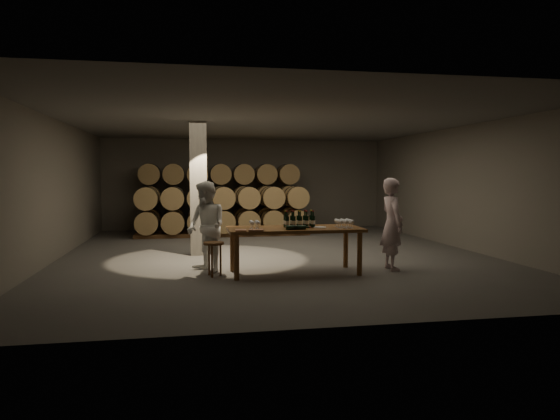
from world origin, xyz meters
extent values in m
plane|color=#53514E|center=(0.00, 0.00, 0.00)|extent=(12.00, 12.00, 0.00)
plane|color=#605E59|center=(0.00, 0.00, 3.20)|extent=(12.00, 12.00, 0.00)
plane|color=slate|center=(0.00, 6.00, 1.60)|extent=(10.00, 0.00, 10.00)
plane|color=slate|center=(0.00, -6.00, 1.60)|extent=(10.00, 0.00, 10.00)
plane|color=slate|center=(-5.00, 0.00, 1.60)|extent=(0.00, 12.00, 12.00)
plane|color=slate|center=(5.00, 0.00, 1.60)|extent=(0.00, 12.00, 12.00)
cube|color=slate|center=(-1.80, 0.20, 1.60)|extent=(0.40, 0.40, 3.20)
cylinder|color=brown|center=(-1.18, -2.93, 0.42)|extent=(0.10, 0.10, 0.84)
cylinder|color=brown|center=(1.18, -2.93, 0.42)|extent=(0.10, 0.10, 0.84)
cylinder|color=brown|center=(-1.18, -2.07, 0.42)|extent=(0.10, 0.10, 0.84)
cylinder|color=brown|center=(1.18, -2.07, 0.42)|extent=(0.10, 0.10, 0.84)
cube|color=brown|center=(0.00, -2.50, 0.87)|extent=(2.60, 1.10, 0.06)
cube|color=brown|center=(-0.96, 4.90, 0.06)|extent=(5.48, 0.10, 0.12)
cube|color=brown|center=(-0.96, 5.50, 0.06)|extent=(5.48, 0.10, 0.12)
cylinder|color=olive|center=(-3.30, 5.20, 0.47)|extent=(0.70, 0.95, 0.70)
cylinder|color=black|center=(-3.30, 4.94, 0.47)|extent=(0.73, 0.04, 0.73)
cylinder|color=black|center=(-3.30, 5.46, 0.47)|extent=(0.73, 0.04, 0.73)
cylinder|color=olive|center=(-2.52, 5.20, 0.47)|extent=(0.70, 0.95, 0.70)
cylinder|color=black|center=(-2.52, 4.94, 0.47)|extent=(0.73, 0.04, 0.73)
cylinder|color=black|center=(-2.52, 5.46, 0.47)|extent=(0.73, 0.04, 0.73)
cylinder|color=olive|center=(-1.74, 5.20, 0.47)|extent=(0.70, 0.95, 0.70)
cylinder|color=black|center=(-1.74, 4.94, 0.47)|extent=(0.73, 0.04, 0.73)
cylinder|color=black|center=(-1.74, 5.46, 0.47)|extent=(0.73, 0.04, 0.73)
cylinder|color=olive|center=(-0.96, 5.20, 0.47)|extent=(0.70, 0.95, 0.70)
cylinder|color=black|center=(-0.96, 4.94, 0.47)|extent=(0.73, 0.04, 0.73)
cylinder|color=black|center=(-0.96, 5.46, 0.47)|extent=(0.73, 0.04, 0.73)
cylinder|color=olive|center=(-0.18, 5.20, 0.47)|extent=(0.70, 0.95, 0.70)
cylinder|color=black|center=(-0.18, 4.94, 0.47)|extent=(0.73, 0.04, 0.73)
cylinder|color=black|center=(-0.18, 5.46, 0.47)|extent=(0.73, 0.04, 0.73)
cylinder|color=olive|center=(0.60, 5.20, 0.47)|extent=(0.70, 0.95, 0.70)
cylinder|color=black|center=(0.60, 4.94, 0.47)|extent=(0.73, 0.04, 0.73)
cylinder|color=black|center=(0.60, 5.46, 0.47)|extent=(0.73, 0.04, 0.73)
cylinder|color=olive|center=(1.38, 5.20, 0.47)|extent=(0.70, 0.95, 0.70)
cylinder|color=black|center=(1.38, 4.94, 0.47)|extent=(0.73, 0.04, 0.73)
cylinder|color=black|center=(1.38, 5.46, 0.47)|extent=(0.73, 0.04, 0.73)
cylinder|color=olive|center=(-3.30, 5.20, 1.21)|extent=(0.70, 0.95, 0.70)
cylinder|color=black|center=(-3.30, 4.94, 1.21)|extent=(0.73, 0.04, 0.73)
cylinder|color=black|center=(-3.30, 5.46, 1.21)|extent=(0.73, 0.04, 0.73)
cylinder|color=olive|center=(-2.52, 5.20, 1.21)|extent=(0.70, 0.95, 0.70)
cylinder|color=black|center=(-2.52, 4.94, 1.21)|extent=(0.73, 0.04, 0.73)
cylinder|color=black|center=(-2.52, 5.46, 1.21)|extent=(0.73, 0.04, 0.73)
cylinder|color=olive|center=(-1.74, 5.20, 1.21)|extent=(0.70, 0.95, 0.70)
cylinder|color=black|center=(-1.74, 4.94, 1.21)|extent=(0.73, 0.04, 0.73)
cylinder|color=black|center=(-1.74, 5.46, 1.21)|extent=(0.73, 0.04, 0.73)
cylinder|color=olive|center=(-0.96, 5.20, 1.21)|extent=(0.70, 0.95, 0.70)
cylinder|color=black|center=(-0.96, 4.94, 1.21)|extent=(0.73, 0.04, 0.73)
cylinder|color=black|center=(-0.96, 5.46, 1.21)|extent=(0.73, 0.04, 0.73)
cylinder|color=olive|center=(-0.18, 5.20, 1.21)|extent=(0.70, 0.95, 0.70)
cylinder|color=black|center=(-0.18, 4.94, 1.21)|extent=(0.73, 0.04, 0.73)
cylinder|color=black|center=(-0.18, 5.46, 1.21)|extent=(0.73, 0.04, 0.73)
cylinder|color=olive|center=(0.60, 5.20, 1.21)|extent=(0.70, 0.95, 0.70)
cylinder|color=black|center=(0.60, 4.94, 1.21)|extent=(0.73, 0.04, 0.73)
cylinder|color=black|center=(0.60, 5.46, 1.21)|extent=(0.73, 0.04, 0.73)
cylinder|color=olive|center=(1.38, 5.20, 1.21)|extent=(0.70, 0.95, 0.70)
cylinder|color=black|center=(1.38, 4.94, 1.21)|extent=(0.73, 0.04, 0.73)
cylinder|color=black|center=(1.38, 5.46, 1.21)|extent=(0.73, 0.04, 0.73)
cylinder|color=olive|center=(-3.30, 5.20, 1.95)|extent=(0.70, 0.95, 0.70)
cylinder|color=black|center=(-3.30, 4.94, 1.95)|extent=(0.73, 0.04, 0.73)
cylinder|color=black|center=(-3.30, 5.46, 1.95)|extent=(0.73, 0.04, 0.73)
cylinder|color=olive|center=(-2.52, 5.20, 1.95)|extent=(0.70, 0.95, 0.70)
cylinder|color=black|center=(-2.52, 4.94, 1.95)|extent=(0.73, 0.04, 0.73)
cylinder|color=black|center=(-2.52, 5.46, 1.95)|extent=(0.73, 0.04, 0.73)
cylinder|color=olive|center=(-1.74, 5.20, 1.95)|extent=(0.70, 0.95, 0.70)
cylinder|color=black|center=(-1.74, 4.94, 1.95)|extent=(0.73, 0.04, 0.73)
cylinder|color=black|center=(-1.74, 5.46, 1.95)|extent=(0.73, 0.04, 0.73)
cylinder|color=olive|center=(-0.96, 5.20, 1.95)|extent=(0.70, 0.95, 0.70)
cylinder|color=black|center=(-0.96, 4.94, 1.95)|extent=(0.73, 0.04, 0.73)
cylinder|color=black|center=(-0.96, 5.46, 1.95)|extent=(0.73, 0.04, 0.73)
cylinder|color=olive|center=(-0.18, 5.20, 1.95)|extent=(0.70, 0.95, 0.70)
cylinder|color=black|center=(-0.18, 4.94, 1.95)|extent=(0.73, 0.04, 0.73)
cylinder|color=black|center=(-0.18, 5.46, 1.95)|extent=(0.73, 0.04, 0.73)
cylinder|color=olive|center=(0.60, 5.20, 1.95)|extent=(0.70, 0.95, 0.70)
cylinder|color=black|center=(0.60, 4.94, 1.95)|extent=(0.73, 0.04, 0.73)
cylinder|color=black|center=(0.60, 5.46, 1.95)|extent=(0.73, 0.04, 0.73)
cylinder|color=olive|center=(1.38, 5.20, 1.95)|extent=(0.70, 0.95, 0.70)
cylinder|color=black|center=(1.38, 4.94, 1.95)|extent=(0.73, 0.04, 0.73)
cylinder|color=black|center=(1.38, 5.46, 1.95)|extent=(0.73, 0.04, 0.73)
cube|color=brown|center=(-0.96, 3.50, 0.06)|extent=(5.48, 0.10, 0.12)
cube|color=brown|center=(-0.96, 4.10, 0.06)|extent=(5.48, 0.10, 0.12)
cylinder|color=olive|center=(-3.30, 3.80, 0.47)|extent=(0.70, 0.95, 0.70)
cylinder|color=black|center=(-3.30, 3.54, 0.47)|extent=(0.73, 0.04, 0.73)
cylinder|color=black|center=(-3.30, 4.06, 0.47)|extent=(0.73, 0.04, 0.73)
cylinder|color=olive|center=(-2.52, 3.80, 0.47)|extent=(0.70, 0.95, 0.70)
cylinder|color=black|center=(-2.52, 3.54, 0.47)|extent=(0.73, 0.04, 0.73)
cylinder|color=black|center=(-2.52, 4.06, 0.47)|extent=(0.73, 0.04, 0.73)
cylinder|color=olive|center=(-1.74, 3.80, 0.47)|extent=(0.70, 0.95, 0.70)
cylinder|color=black|center=(-1.74, 3.54, 0.47)|extent=(0.73, 0.04, 0.73)
cylinder|color=black|center=(-1.74, 4.06, 0.47)|extent=(0.73, 0.04, 0.73)
cylinder|color=olive|center=(-0.96, 3.80, 0.47)|extent=(0.70, 0.95, 0.70)
cylinder|color=black|center=(-0.96, 3.54, 0.47)|extent=(0.73, 0.04, 0.73)
cylinder|color=black|center=(-0.96, 4.06, 0.47)|extent=(0.73, 0.04, 0.73)
cylinder|color=olive|center=(-0.18, 3.80, 0.47)|extent=(0.70, 0.95, 0.70)
cylinder|color=black|center=(-0.18, 3.54, 0.47)|extent=(0.73, 0.04, 0.73)
cylinder|color=black|center=(-0.18, 4.06, 0.47)|extent=(0.73, 0.04, 0.73)
cylinder|color=olive|center=(0.60, 3.80, 0.47)|extent=(0.70, 0.95, 0.70)
cylinder|color=black|center=(0.60, 3.54, 0.47)|extent=(0.73, 0.04, 0.73)
cylinder|color=black|center=(0.60, 4.06, 0.47)|extent=(0.73, 0.04, 0.73)
cylinder|color=olive|center=(1.38, 3.80, 0.47)|extent=(0.70, 0.95, 0.70)
cylinder|color=black|center=(1.38, 3.54, 0.47)|extent=(0.73, 0.04, 0.73)
cylinder|color=black|center=(1.38, 4.06, 0.47)|extent=(0.73, 0.04, 0.73)
cylinder|color=olive|center=(-3.30, 3.80, 1.21)|extent=(0.70, 0.95, 0.70)
cylinder|color=black|center=(-3.30, 3.54, 1.21)|extent=(0.73, 0.04, 0.73)
cylinder|color=black|center=(-3.30, 4.06, 1.21)|extent=(0.73, 0.04, 0.73)
cylinder|color=olive|center=(-2.52, 3.80, 1.21)|extent=(0.70, 0.95, 0.70)
cylinder|color=black|center=(-2.52, 3.54, 1.21)|extent=(0.73, 0.04, 0.73)
cylinder|color=black|center=(-2.52, 4.06, 1.21)|extent=(0.73, 0.04, 0.73)
cylinder|color=olive|center=(-1.74, 3.80, 1.21)|extent=(0.70, 0.95, 0.70)
cylinder|color=black|center=(-1.74, 3.54, 1.21)|extent=(0.73, 0.04, 0.73)
cylinder|color=black|center=(-1.74, 4.06, 1.21)|extent=(0.73, 0.04, 0.73)
cylinder|color=olive|center=(-0.96, 3.80, 1.21)|extent=(0.70, 0.95, 0.70)
cylinder|color=black|center=(-0.96, 3.54, 1.21)|extent=(0.73, 0.04, 0.73)
cylinder|color=black|center=(-0.96, 4.06, 1.21)|extent=(0.73, 0.04, 0.73)
cylinder|color=olive|center=(-0.18, 3.80, 1.21)|extent=(0.70, 0.95, 0.70)
cylinder|color=black|center=(-0.18, 3.54, 1.21)|extent=(0.73, 0.04, 0.73)
cylinder|color=black|center=(-0.18, 4.06, 1.21)|extent=(0.73, 0.04, 0.73)
cylinder|color=olive|center=(0.60, 3.80, 1.21)|extent=(0.70, 0.95, 0.70)
cylinder|color=black|center=(0.60, 3.54, 1.21)|extent=(0.73, 0.04, 0.73)
cylinder|color=black|center=(0.60, 4.06, 1.21)|extent=(0.73, 0.04, 0.73)
cylinder|color=olive|center=(1.38, 3.80, 1.21)|extent=(0.70, 0.95, 0.70)
cylinder|color=black|center=(1.38, 3.54, 1.21)|extent=(0.73, 0.04, 0.73)
cylinder|color=black|center=(1.38, 4.06, 1.21)|extent=(0.73, 0.04, 0.73)
cylinder|color=black|center=(-0.16, -2.52, 1.01)|extent=(0.08, 0.08, 0.23)
cylinder|color=silver|center=(-0.16, -2.52, 1.00)|extent=(0.08, 0.08, 0.07)
cylinder|color=black|center=(-0.16, -2.52, 1.17)|extent=(0.03, 0.03, 0.09)
cylinder|color=gold|center=(-0.16, -2.52, 1.22)|extent=(0.03, 0.03, 0.03)
cylinder|color=black|center=(-0.16, -2.37, 1.01)|extent=(0.08, 0.08, 0.23)
cylinder|color=silver|center=(-0.16, -2.37, 1.00)|extent=(0.08, 0.08, 0.07)
cylinder|color=black|center=(-0.16, -2.37, 1.17)|extent=(0.03, 0.03, 0.09)
cylinder|color=maroon|center=(-0.16, -2.37, 1.22)|extent=(0.03, 0.03, 0.03)
cylinder|color=black|center=(-0.03, -2.52, 1.01)|extent=(0.08, 0.08, 0.23)
cylinder|color=silver|center=(-0.03, -2.52, 1.00)|extent=(0.08, 0.08, 0.07)
cylinder|color=black|center=(-0.03, -2.52, 1.17)|extent=(0.03, 0.03, 0.09)
cylinder|color=maroon|center=(-0.03, -2.52, 1.22)|extent=(0.03, 0.03, 0.03)
cylinder|color=black|center=(-0.03, -2.37, 1.01)|extent=(0.08, 0.08, 0.23)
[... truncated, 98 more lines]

